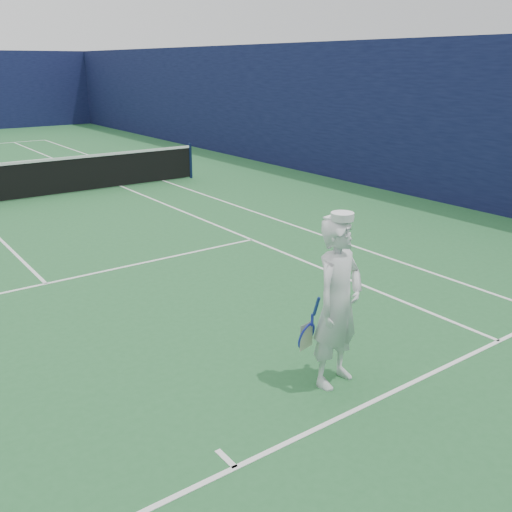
# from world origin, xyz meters

# --- Properties ---
(tennis_player) EXTENTS (0.85, 0.58, 1.96)m
(tennis_player) POSITION_xyz_m (1.72, -11.33, 0.96)
(tennis_player) COLOR white
(tennis_player) RESTS_ON ground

